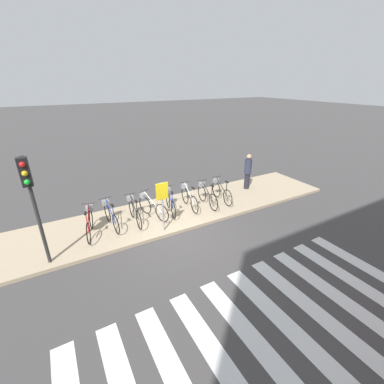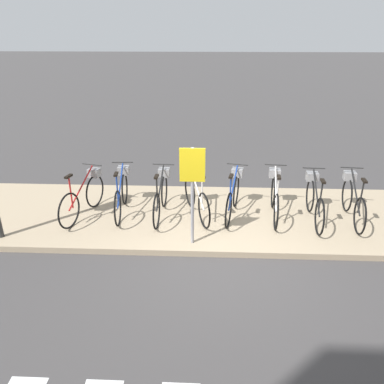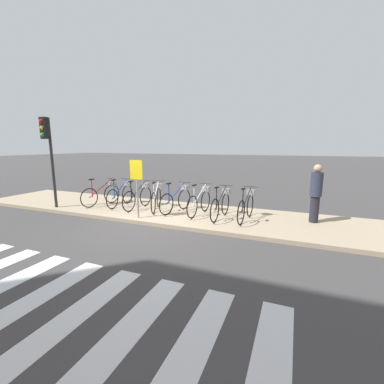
% 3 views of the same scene
% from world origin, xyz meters
% --- Properties ---
extents(ground_plane, '(120.00, 120.00, 0.00)m').
position_xyz_m(ground_plane, '(0.00, 0.00, 0.00)').
color(ground_plane, '#423F3F').
extents(sidewalk, '(15.78, 2.97, 0.12)m').
position_xyz_m(sidewalk, '(0.00, 1.48, 0.06)').
color(sidewalk, tan).
rests_on(sidewalk, ground_plane).
extents(parked_bicycle_0, '(0.57, 1.70, 1.07)m').
position_xyz_m(parked_bicycle_0, '(-2.77, 1.36, 0.58)').
color(parked_bicycle_0, black).
rests_on(parked_bicycle_0, sidewalk).
extents(parked_bicycle_1, '(0.46, 1.74, 1.07)m').
position_xyz_m(parked_bicycle_1, '(-2.02, 1.52, 0.58)').
color(parked_bicycle_1, black).
rests_on(parked_bicycle_1, sidewalk).
extents(parked_bicycle_2, '(0.46, 1.74, 1.07)m').
position_xyz_m(parked_bicycle_2, '(-1.15, 1.43, 0.58)').
color(parked_bicycle_2, black).
rests_on(parked_bicycle_2, sidewalk).
extents(parked_bicycle_3, '(0.69, 1.66, 1.07)m').
position_xyz_m(parked_bicycle_3, '(-0.43, 1.47, 0.58)').
color(parked_bicycle_3, black).
rests_on(parked_bicycle_3, sidewalk).
extents(parked_bicycle_4, '(0.53, 1.71, 1.07)m').
position_xyz_m(parked_bicycle_4, '(0.37, 1.51, 0.58)').
color(parked_bicycle_4, black).
rests_on(parked_bicycle_4, sidewalk).
extents(parked_bicycle_5, '(0.46, 1.74, 1.07)m').
position_xyz_m(parked_bicycle_5, '(1.23, 1.50, 0.58)').
color(parked_bicycle_5, black).
rests_on(parked_bicycle_5, sidewalk).
extents(parked_bicycle_6, '(0.46, 1.74, 1.07)m').
position_xyz_m(parked_bicycle_6, '(2.01, 1.33, 0.58)').
color(parked_bicycle_6, black).
rests_on(parked_bicycle_6, sidewalk).
extents(parked_bicycle_7, '(0.46, 1.74, 1.07)m').
position_xyz_m(parked_bicycle_7, '(2.81, 1.40, 0.58)').
color(parked_bicycle_7, black).
rests_on(parked_bicycle_7, sidewalk).
extents(pedestrian, '(0.34, 0.34, 1.75)m').
position_xyz_m(pedestrian, '(4.75, 1.90, 1.04)').
color(pedestrian, '#23232D').
rests_on(pedestrian, sidewalk).
extents(traffic_light, '(0.24, 0.40, 3.27)m').
position_xyz_m(traffic_light, '(-4.12, 0.24, 2.48)').
color(traffic_light, '#2D2D2D').
rests_on(traffic_light, sidewalk).
extents(sign_post, '(0.44, 0.07, 1.84)m').
position_xyz_m(sign_post, '(-0.45, 0.29, 1.38)').
color(sign_post, '#99999E').
rests_on(sign_post, sidewalk).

